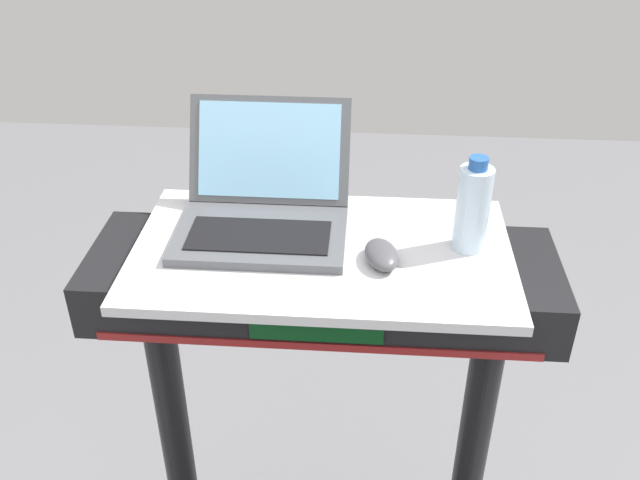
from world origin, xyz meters
The scene contains 4 objects.
desk_board centered at (0.00, 0.70, 1.21)m, with size 0.71×0.42×0.02m, color silver.
laptop centered at (-0.12, 0.77, 1.26)m, with size 0.32×0.32×0.21m.
computer_mouse centered at (0.11, 0.66, 1.24)m, with size 0.06×0.10×0.03m, color #4C4C51.
water_bottle centered at (0.27, 0.72, 1.31)m, with size 0.06×0.06×0.19m.
Camera 1 is at (0.08, -0.41, 1.95)m, focal length 39.80 mm.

